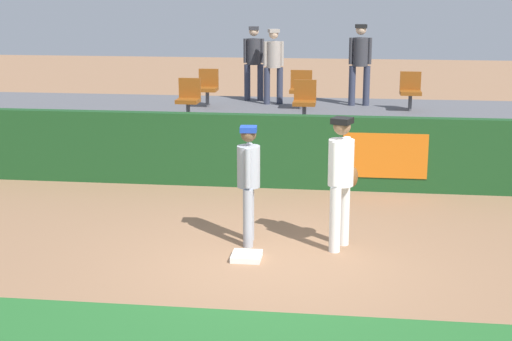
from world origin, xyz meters
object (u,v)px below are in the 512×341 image
object	(u,v)px
player_fielder_home	(341,174)
seat_back_center	(301,87)
player_runner_visitor	(249,177)
seat_back_left	(208,86)
seat_front_center	(305,99)
seat_front_left	(189,97)
seat_back_right	(410,89)
spectator_casual	(360,59)
spectator_hooded	(254,58)
spectator_capped	(274,61)
first_base	(247,256)

from	to	relation	value
player_fielder_home	seat_back_center	distance (m)	6.55
player_runner_visitor	seat_back_left	bearing A→B (deg)	-169.00
seat_front_center	seat_back_center	world-z (taller)	same
seat_front_left	seat_back_right	xyz separation A→B (m)	(4.54, 1.80, 0.00)
seat_back_center	player_runner_visitor	bearing A→B (deg)	-92.56
spectator_casual	spectator_hooded	bearing A→B (deg)	-16.92
seat_back_left	spectator_capped	xyz separation A→B (m)	(1.43, 0.57, 0.52)
first_base	player_fielder_home	xyz separation A→B (m)	(1.24, 0.62, 1.04)
seat_front_center	spectator_capped	xyz separation A→B (m)	(-0.87, 2.37, 0.52)
player_runner_visitor	seat_front_left	xyz separation A→B (m)	(-1.86, 4.63, 0.45)
spectator_hooded	first_base	bearing A→B (deg)	90.19
player_runner_visitor	seat_back_right	xyz separation A→B (m)	(2.68, 6.43, 0.45)
first_base	spectator_casual	world-z (taller)	spectator_casual
player_fielder_home	seat_front_center	size ratio (longest dim) A/B	2.23
spectator_hooded	spectator_casual	bearing A→B (deg)	162.47
seat_back_center	spectator_casual	distance (m)	1.54
seat_front_center	spectator_hooded	size ratio (longest dim) A/B	0.48
seat_front_center	seat_back_right	size ratio (longest dim) A/B	1.00
player_fielder_home	spectator_capped	xyz separation A→B (m)	(-1.69, 7.04, 0.88)
seat_back_right	spectator_casual	size ratio (longest dim) A/B	0.46
player_runner_visitor	spectator_capped	xyz separation A→B (m)	(-0.39, 7.01, 0.97)
seat_front_left	seat_back_right	world-z (taller)	same
player_fielder_home	spectator_casual	xyz separation A→B (m)	(0.27, 7.06, 0.95)
seat_back_center	first_base	bearing A→B (deg)	-91.82
seat_back_right	player_runner_visitor	bearing A→B (deg)	-112.61
seat_back_right	seat_back_center	bearing A→B (deg)	179.99
seat_back_right	player_fielder_home	bearing A→B (deg)	-102.02
seat_front_center	spectator_casual	bearing A→B (deg)	65.60
player_runner_visitor	seat_front_left	bearing A→B (deg)	-162.84
spectator_hooded	spectator_capped	xyz separation A→B (m)	(0.52, -0.51, -0.02)
seat_back_left	spectator_casual	xyz separation A→B (m)	(3.39, 0.60, 0.59)
seat_front_center	seat_front_left	bearing A→B (deg)	180.00
spectator_hooded	spectator_casual	world-z (taller)	spectator_casual
player_fielder_home	seat_front_left	xyz separation A→B (m)	(-3.16, 4.66, 0.36)
seat_front_left	spectator_casual	distance (m)	4.23
seat_front_left	spectator_capped	bearing A→B (deg)	58.11
seat_back_left	seat_front_center	xyz separation A→B (m)	(2.30, -1.80, -0.00)
player_runner_visitor	seat_back_center	size ratio (longest dim) A/B	2.04
player_runner_visitor	seat_front_center	bearing A→B (deg)	169.25
seat_back_left	seat_front_left	distance (m)	1.80
seat_front_left	spectator_hooded	xyz separation A→B (m)	(0.96, 2.88, 0.54)
player_fielder_home	seat_back_left	size ratio (longest dim) A/B	2.23
first_base	player_runner_visitor	distance (m)	1.16
seat_front_center	first_base	bearing A→B (deg)	-94.59
player_runner_visitor	seat_back_center	world-z (taller)	seat_back_center
player_fielder_home	seat_front_center	world-z (taller)	player_fielder_home
player_fielder_home	spectator_capped	world-z (taller)	spectator_capped
seat_front_left	seat_back_center	bearing A→B (deg)	39.95
seat_back_left	seat_back_center	distance (m)	2.10
seat_front_left	seat_back_center	distance (m)	2.80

